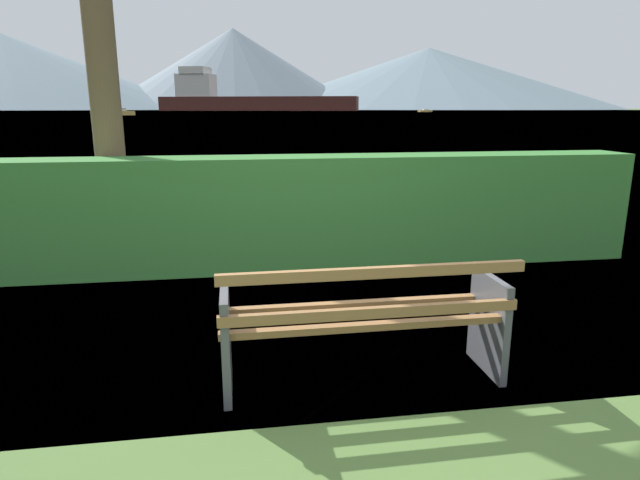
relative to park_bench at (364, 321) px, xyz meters
The scene contains 8 objects.
ground_plane 0.43m from the park_bench, 90.41° to the left, with size 1400.00×1400.00×0.00m, color #4C6B33.
water_surface 309.57m from the park_bench, 90.00° to the left, with size 620.00×620.00×0.00m, color #7A99A8.
park_bench is the anchor object (origin of this frame).
hedge_row 2.77m from the park_bench, 90.01° to the left, with size 7.53×0.62×1.25m, color #387A33.
cargo_ship_large 318.48m from the park_bench, 89.27° to the left, with size 113.21×48.98×24.35m.
fishing_boat_near 233.81m from the park_bench, 70.35° to the left, with size 6.29×3.64×1.10m.
sailboat_mid 134.49m from the park_bench, 101.64° to the left, with size 6.04×5.09×1.64m.
distant_hills 555.16m from the park_bench, 88.64° to the left, with size 772.95×402.08×76.76m.
Camera 1 is at (-0.77, -3.21, 1.77)m, focal length 30.18 mm.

